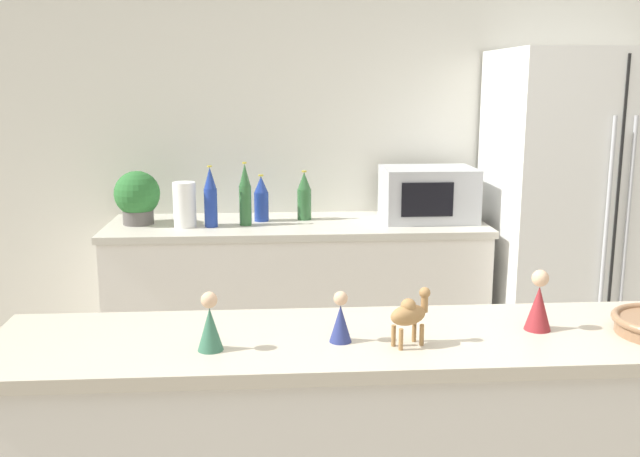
{
  "coord_description": "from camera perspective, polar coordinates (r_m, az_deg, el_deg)",
  "views": [
    {
      "loc": [
        -0.42,
        -1.26,
        1.63
      ],
      "look_at": [
        -0.24,
        1.44,
        1.07
      ],
      "focal_mm": 40.0,
      "sensor_mm": 36.0,
      "label": 1
    }
  ],
  "objects": [
    {
      "name": "wall_back",
      "position": [
        4.03,
        2.14,
        6.61
      ],
      "size": [
        8.0,
        0.06,
        2.55
      ],
      "color": "silver",
      "rests_on": "ground_plane"
    },
    {
      "name": "back_counter",
      "position": [
        3.84,
        -1.82,
        -6.14
      ],
      "size": [
        1.96,
        0.63,
        0.91
      ],
      "color": "silver",
      "rests_on": "ground_plane"
    },
    {
      "name": "refrigerator",
      "position": [
        4.0,
        20.17,
        0.36
      ],
      "size": [
        0.92,
        0.75,
        1.79
      ],
      "color": "white",
      "rests_on": "ground_plane"
    },
    {
      "name": "potted_plant",
      "position": [
        3.78,
        -14.41,
        2.5
      ],
      "size": [
        0.23,
        0.23,
        0.28
      ],
      "color": "#595451",
      "rests_on": "back_counter"
    },
    {
      "name": "paper_towel_roll",
      "position": [
        3.66,
        -10.78,
        1.9
      ],
      "size": [
        0.11,
        0.11,
        0.23
      ],
      "color": "white",
      "rests_on": "back_counter"
    },
    {
      "name": "microwave",
      "position": [
        3.81,
        8.63,
        2.75
      ],
      "size": [
        0.48,
        0.37,
        0.28
      ],
      "color": "#B2B5BA",
      "rests_on": "back_counter"
    },
    {
      "name": "back_bottle_0",
      "position": [
        3.65,
        -6.01,
        2.67
      ],
      "size": [
        0.06,
        0.06,
        0.32
      ],
      "color": "#2D6033",
      "rests_on": "back_counter"
    },
    {
      "name": "back_bottle_1",
      "position": [
        3.76,
        -4.72,
        2.37
      ],
      "size": [
        0.08,
        0.08,
        0.25
      ],
      "color": "navy",
      "rests_on": "back_counter"
    },
    {
      "name": "back_bottle_2",
      "position": [
        3.63,
        -8.75,
        2.45
      ],
      "size": [
        0.07,
        0.07,
        0.31
      ],
      "color": "navy",
      "rests_on": "back_counter"
    },
    {
      "name": "back_bottle_3",
      "position": [
        3.79,
        -1.27,
        2.59
      ],
      "size": [
        0.07,
        0.07,
        0.26
      ],
      "color": "#2D6033",
      "rests_on": "back_counter"
    },
    {
      "name": "camel_figurine",
      "position": [
        1.81,
        7.2,
        -6.75
      ],
      "size": [
        0.12,
        0.09,
        0.15
      ],
      "color": "olive",
      "rests_on": "bar_counter"
    },
    {
      "name": "wise_man_figurine_blue",
      "position": [
        1.99,
        17.09,
        -5.81
      ],
      "size": [
        0.07,
        0.07,
        0.17
      ],
      "color": "maroon",
      "rests_on": "bar_counter"
    },
    {
      "name": "wise_man_figurine_crimson",
      "position": [
        1.79,
        -8.8,
        -7.66
      ],
      "size": [
        0.06,
        0.06,
        0.15
      ],
      "color": "#33664C",
      "rests_on": "bar_counter"
    },
    {
      "name": "wise_man_figurine_purple",
      "position": [
        1.83,
        1.65,
        -7.34
      ],
      "size": [
        0.06,
        0.06,
        0.13
      ],
      "color": "navy",
      "rests_on": "bar_counter"
    }
  ]
}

